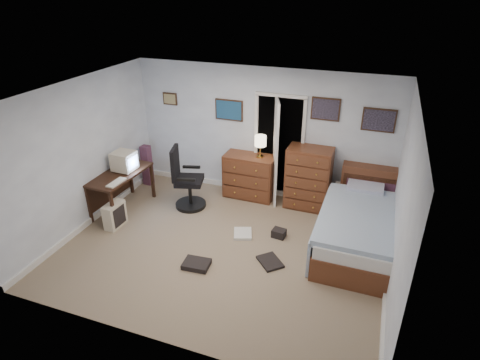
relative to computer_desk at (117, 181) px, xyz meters
name	(u,v)px	position (x,y,z in m)	size (l,w,h in m)	color
floor	(224,248)	(2.29, -0.50, -0.58)	(5.00, 4.00, 0.02)	#826D59
computer_desk	(117,181)	(0.00, 0.00, 0.00)	(0.64, 1.31, 0.74)	#321B10
crt_monitor	(124,161)	(0.11, 0.15, 0.35)	(0.40, 0.37, 0.35)	beige
keyboard	(116,183)	(0.27, -0.35, 0.18)	(0.15, 0.39, 0.02)	beige
pc_tower	(115,215)	(0.29, -0.55, -0.35)	(0.22, 0.42, 0.44)	beige
office_chair	(186,184)	(1.15, 0.49, -0.11)	(0.71, 0.71, 1.19)	black
media_stack	(147,165)	(-0.03, 1.06, -0.14)	(0.17, 0.17, 0.85)	maroon
low_dresser	(250,176)	(2.14, 1.28, -0.14)	(0.97, 0.49, 0.87)	brown
table_lamp	(260,142)	(2.34, 1.28, 0.61)	(0.22, 0.22, 0.42)	gold
doorway	(282,143)	(2.64, 1.78, 0.43)	(0.96, 1.12, 2.05)	black
tall_dresser	(308,178)	(3.28, 1.25, 0.02)	(0.80, 0.47, 1.18)	brown
headboard_bookcase	(370,189)	(4.38, 1.37, -0.07)	(1.05, 0.28, 0.94)	brown
bed	(357,228)	(4.27, 0.25, -0.23)	(1.20, 2.21, 0.72)	brown
wall_posters	(292,111)	(2.86, 1.48, 1.18)	(4.38, 0.04, 0.60)	#331E11
floor_clutter	(239,250)	(2.57, -0.53, -0.53)	(1.47, 1.43, 0.14)	black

